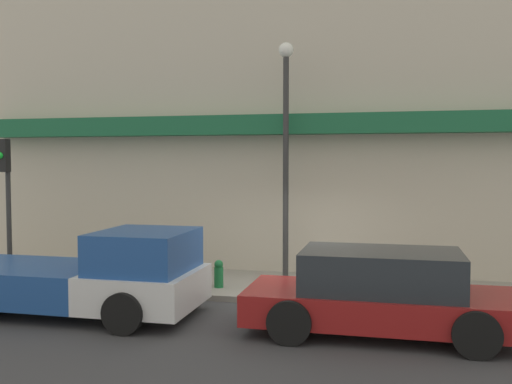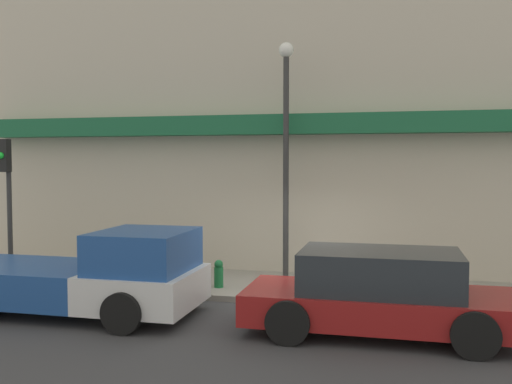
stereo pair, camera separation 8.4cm
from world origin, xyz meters
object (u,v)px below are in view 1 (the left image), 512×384
(pickup_truck, at_px, (91,277))
(traffic_light, at_px, (6,183))
(parked_car, at_px, (381,293))
(street_lamp, at_px, (286,134))
(fire_hydrant, at_px, (219,274))

(pickup_truck, height_order, traffic_light, traffic_light)
(parked_car, distance_m, street_lamp, 5.17)
(street_lamp, bearing_deg, fire_hydrant, -139.89)
(pickup_truck, bearing_deg, fire_hydrant, 49.73)
(parked_car, xyz_separation_m, street_lamp, (-2.33, 3.52, 2.98))
(pickup_truck, relative_size, street_lamp, 0.88)
(fire_hydrant, distance_m, street_lamp, 3.72)
(pickup_truck, height_order, fire_hydrant, pickup_truck)
(fire_hydrant, xyz_separation_m, street_lamp, (1.36, 1.14, 3.27))
(fire_hydrant, distance_m, traffic_light, 5.72)
(parked_car, height_order, street_lamp, street_lamp)
(pickup_truck, distance_m, parked_car, 5.60)
(pickup_truck, height_order, parked_car, pickup_truck)
(pickup_truck, distance_m, street_lamp, 5.64)
(fire_hydrant, relative_size, street_lamp, 0.11)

